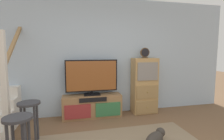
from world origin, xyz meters
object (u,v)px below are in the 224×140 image
at_px(television, 92,76).
at_px(dog, 155,139).
at_px(bar_stool_near, 18,131).
at_px(bar_stool_far, 29,113).
at_px(side_cabinet, 144,86).
at_px(desk_clock, 145,53).
at_px(media_console, 92,106).

relative_size(television, dog, 2.38).
height_order(bar_stool_near, bar_stool_far, bar_stool_near).
bearing_deg(television, dog, -60.10).
bearing_deg(side_cabinet, desk_clock, -127.46).
bearing_deg(bar_stool_far, dog, -14.99).
bearing_deg(bar_stool_far, bar_stool_near, -88.20).
height_order(side_cabinet, bar_stool_near, side_cabinet).
bearing_deg(bar_stool_far, desk_clock, 20.82).
bearing_deg(bar_stool_near, desk_clock, 33.28).
bearing_deg(side_cabinet, media_console, -179.54).
xyz_separation_m(media_console, side_cabinet, (1.26, 0.01, 0.41)).
distance_m(media_console, bar_stool_far, 1.44).
relative_size(bar_stool_near, bar_stool_far, 1.01).
bearing_deg(media_console, television, 90.00).
bearing_deg(dog, bar_stool_near, -176.39).
height_order(desk_clock, bar_stool_near, desk_clock).
bearing_deg(bar_stool_far, television, 40.01).
height_order(desk_clock, bar_stool_far, desk_clock).
bearing_deg(bar_stool_near, television, 55.31).
distance_m(side_cabinet, bar_stool_far, 2.52).
relative_size(media_console, television, 1.14).
bearing_deg(bar_stool_near, dog, 3.61).
relative_size(desk_clock, dog, 0.50).
bearing_deg(television, bar_stool_far, -139.99).
bearing_deg(dog, television, 119.90).
xyz_separation_m(bar_stool_near, dog, (1.90, 0.12, -0.40)).
distance_m(media_console, side_cabinet, 1.32).
xyz_separation_m(side_cabinet, desk_clock, (-0.01, -0.01, 0.78)).
xyz_separation_m(television, bar_stool_far, (-1.09, -0.92, -0.41)).
height_order(media_console, bar_stool_near, bar_stool_near).
distance_m(media_console, dog, 1.64).
bearing_deg(desk_clock, bar_stool_near, -146.72).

